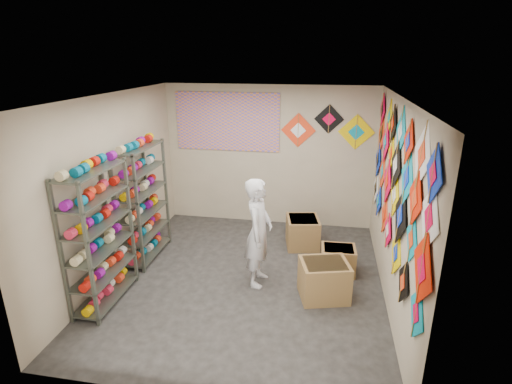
% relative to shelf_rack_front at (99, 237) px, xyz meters
% --- Properties ---
extents(ground, '(4.50, 4.50, 0.00)m').
position_rel_shelf_rack_front_xyz_m(ground, '(1.78, 0.85, -0.95)').
color(ground, black).
extents(room_walls, '(4.50, 4.50, 4.50)m').
position_rel_shelf_rack_front_xyz_m(room_walls, '(1.78, 0.85, 0.69)').
color(room_walls, tan).
rests_on(room_walls, ground).
extents(shelf_rack_front, '(0.40, 1.10, 1.90)m').
position_rel_shelf_rack_front_xyz_m(shelf_rack_front, '(0.00, 0.00, 0.00)').
color(shelf_rack_front, '#4C5147').
rests_on(shelf_rack_front, ground).
extents(shelf_rack_back, '(0.40, 1.10, 1.90)m').
position_rel_shelf_rack_front_xyz_m(shelf_rack_back, '(0.00, 1.30, 0.00)').
color(shelf_rack_back, '#4C5147').
rests_on(shelf_rack_back, ground).
extents(string_spools, '(0.12, 2.36, 0.12)m').
position_rel_shelf_rack_front_xyz_m(string_spools, '(-0.00, 0.65, 0.10)').
color(string_spools, '#DF2745').
rests_on(string_spools, ground).
extents(kite_wall_display, '(0.06, 4.37, 2.01)m').
position_rel_shelf_rack_front_xyz_m(kite_wall_display, '(3.76, 0.84, 0.72)').
color(kite_wall_display, '#068CA7').
rests_on(kite_wall_display, room_walls).
extents(back_wall_kites, '(1.70, 0.02, 0.82)m').
position_rel_shelf_rack_front_xyz_m(back_wall_kites, '(2.87, 3.09, 0.99)').
color(back_wall_kites, '#F23712').
rests_on(back_wall_kites, room_walls).
extents(poster, '(2.00, 0.01, 1.10)m').
position_rel_shelf_rack_front_xyz_m(poster, '(0.98, 3.08, 1.05)').
color(poster, '#6A55BA').
rests_on(poster, room_walls).
extents(shopkeeper, '(0.64, 0.47, 1.61)m').
position_rel_shelf_rack_front_xyz_m(shopkeeper, '(1.98, 0.82, -0.15)').
color(shopkeeper, silver).
rests_on(shopkeeper, ground).
extents(carton_a, '(0.76, 0.68, 0.53)m').
position_rel_shelf_rack_front_xyz_m(carton_a, '(2.93, 0.60, -0.68)').
color(carton_a, brown).
rests_on(carton_a, ground).
extents(carton_b, '(0.53, 0.44, 0.42)m').
position_rel_shelf_rack_front_xyz_m(carton_b, '(3.14, 1.31, -0.74)').
color(carton_b, brown).
rests_on(carton_b, ground).
extents(carton_c, '(0.64, 0.69, 0.52)m').
position_rel_shelf_rack_front_xyz_m(carton_c, '(2.54, 2.13, -0.69)').
color(carton_c, brown).
rests_on(carton_c, ground).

